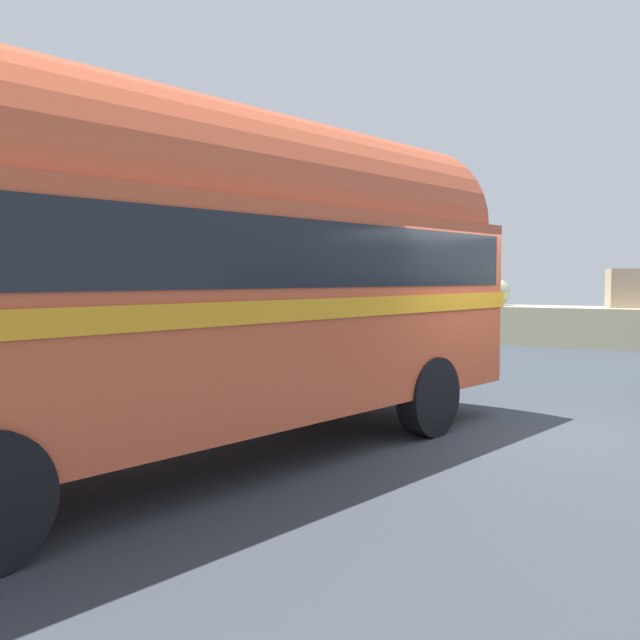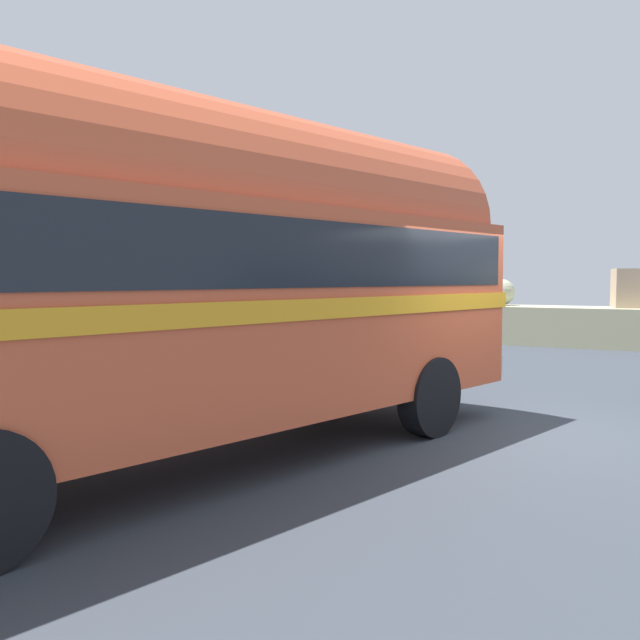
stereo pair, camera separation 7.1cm
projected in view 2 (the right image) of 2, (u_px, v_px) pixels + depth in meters
ground at (509, 434)px, 8.33m from camera, size 32.00×26.00×0.02m
breakwater at (626, 322)px, 18.45m from camera, size 31.36×2.32×2.46m
vintage_coach at (197, 265)px, 6.91m from camera, size 4.46×8.91×3.70m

